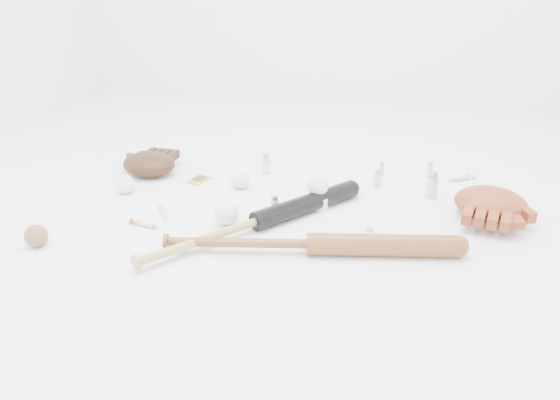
% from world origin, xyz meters
% --- Properties ---
extents(bat_dark, '(0.63, 0.73, 0.07)m').
position_xyz_m(bat_dark, '(-0.06, -0.13, 0.03)').
color(bat_dark, black).
rests_on(bat_dark, ground).
extents(bat_wood, '(0.93, 0.23, 0.07)m').
position_xyz_m(bat_wood, '(0.14, -0.24, 0.03)').
color(bat_wood, brown).
rests_on(bat_wood, ground).
extents(glove_dark, '(0.27, 0.27, 0.09)m').
position_xyz_m(glove_dark, '(-0.61, 0.25, 0.05)').
color(glove_dark, '#321A0E').
rests_on(glove_dark, ground).
extents(glove_tan, '(0.34, 0.34, 0.10)m').
position_xyz_m(glove_tan, '(0.70, 0.14, 0.05)').
color(glove_tan, maroon).
rests_on(glove_tan, ground).
extents(trading_card, '(0.09, 0.10, 0.00)m').
position_xyz_m(trading_card, '(-0.39, 0.23, 0.00)').
color(trading_card, gold).
rests_on(trading_card, ground).
extents(pedestal, '(0.08, 0.08, 0.04)m').
position_xyz_m(pedestal, '(0.11, 0.09, 0.02)').
color(pedestal, white).
rests_on(pedestal, ground).
extents(baseball_on_pedestal, '(0.08, 0.08, 0.08)m').
position_xyz_m(baseball_on_pedestal, '(0.11, 0.09, 0.08)').
color(baseball_on_pedestal, white).
rests_on(baseball_on_pedestal, pedestal).
extents(baseball_left, '(0.07, 0.07, 0.07)m').
position_xyz_m(baseball_left, '(-0.62, 0.06, 0.04)').
color(baseball_left, white).
rests_on(baseball_left, ground).
extents(baseball_upper, '(0.07, 0.07, 0.07)m').
position_xyz_m(baseball_upper, '(-0.20, 0.19, 0.04)').
color(baseball_upper, white).
rests_on(baseball_upper, ground).
extents(baseball_mid, '(0.08, 0.08, 0.08)m').
position_xyz_m(baseball_mid, '(-0.17, -0.11, 0.04)').
color(baseball_mid, white).
rests_on(baseball_mid, ground).
extents(baseball_aged, '(0.07, 0.07, 0.07)m').
position_xyz_m(baseball_aged, '(-0.70, -0.37, 0.04)').
color(baseball_aged, brown).
rests_on(baseball_aged, ground).
extents(syringe_0, '(0.09, 0.12, 0.02)m').
position_xyz_m(syringe_0, '(-0.40, -0.09, 0.01)').
color(syringe_0, '#ADBCC6').
rests_on(syringe_0, ground).
extents(syringe_1, '(0.14, 0.11, 0.02)m').
position_xyz_m(syringe_1, '(-0.03, 0.00, 0.01)').
color(syringe_1, '#ADBCC6').
rests_on(syringe_1, ground).
extents(syringe_2, '(0.06, 0.13, 0.02)m').
position_xyz_m(syringe_2, '(0.06, 0.16, 0.01)').
color(syringe_2, '#ADBCC6').
rests_on(syringe_2, ground).
extents(syringe_3, '(0.06, 0.14, 0.02)m').
position_xyz_m(syringe_3, '(0.32, -0.11, 0.01)').
color(syringe_3, '#ADBCC6').
rests_on(syringe_3, ground).
extents(syringe_4, '(0.16, 0.11, 0.02)m').
position_xyz_m(syringe_4, '(0.63, 0.45, 0.01)').
color(syringe_4, '#ADBCC6').
rests_on(syringe_4, ground).
extents(syringe_5, '(0.14, 0.05, 0.02)m').
position_xyz_m(syringe_5, '(-0.43, -0.18, 0.01)').
color(syringe_5, '#ADBCC6').
rests_on(syringe_5, ground).
extents(vial_0, '(0.02, 0.02, 0.06)m').
position_xyz_m(vial_0, '(0.51, 0.45, 0.03)').
color(vial_0, '#ADB8BE').
rests_on(vial_0, ground).
extents(vial_1, '(0.03, 0.03, 0.07)m').
position_xyz_m(vial_1, '(0.31, 0.31, 0.03)').
color(vial_1, '#ADB8BE').
rests_on(vial_1, ground).
extents(vial_2, '(0.03, 0.03, 0.08)m').
position_xyz_m(vial_2, '(-0.14, 0.36, 0.04)').
color(vial_2, '#ADB8BE').
rests_on(vial_2, ground).
extents(vial_3, '(0.04, 0.04, 0.10)m').
position_xyz_m(vial_3, '(0.51, 0.26, 0.05)').
color(vial_3, '#ADB8BE').
rests_on(vial_3, ground).
extents(vial_4, '(0.03, 0.03, 0.08)m').
position_xyz_m(vial_4, '(-0.02, -0.01, 0.04)').
color(vial_4, '#ADB8BE').
rests_on(vial_4, ground).
extents(vial_5, '(0.02, 0.02, 0.06)m').
position_xyz_m(vial_5, '(0.32, 0.43, 0.03)').
color(vial_5, '#ADB8BE').
rests_on(vial_5, ground).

